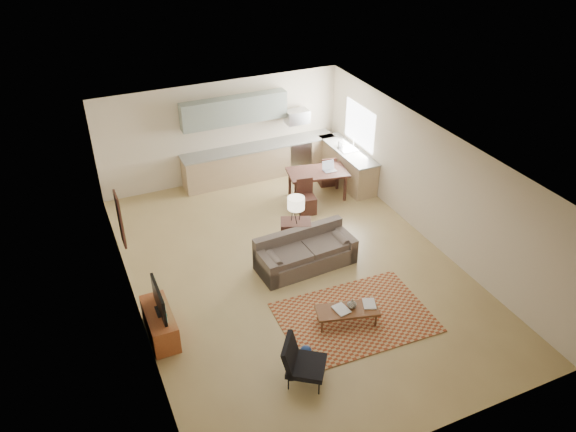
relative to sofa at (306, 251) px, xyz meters
name	(u,v)px	position (x,y,z in m)	size (l,w,h in m)	color
room	(294,215)	(-0.28, 0.00, 0.97)	(9.00, 9.00, 9.00)	#A18753
kitchen_counter_back	(260,161)	(0.62, 4.18, 0.08)	(4.26, 0.64, 0.92)	tan
kitchen_counter_right	(347,165)	(2.65, 3.00, 0.08)	(0.64, 2.26, 0.92)	tan
kitchen_range	(297,154)	(1.72, 4.18, 0.07)	(0.62, 0.62, 0.90)	#A5A8AD
kitchen_microwave	(297,117)	(1.72, 4.20, 1.17)	(0.62, 0.40, 0.35)	#A5A8AD
upper_cabinets	(234,110)	(0.02, 4.33, 1.57)	(2.80, 0.34, 0.70)	gray
window_right	(360,125)	(2.95, 3.00, 1.17)	(0.02, 1.40, 1.05)	white
wall_art_left	(120,219)	(-3.49, 0.90, 1.17)	(0.06, 0.42, 1.10)	olive
triptych	(218,118)	(-0.38, 4.47, 1.37)	(1.70, 0.04, 0.50)	beige
rug	(355,317)	(0.15, -1.84, -0.37)	(2.79, 1.93, 0.02)	maroon
sofa	(306,251)	(0.00, 0.00, 0.00)	(2.17, 0.94, 0.75)	brown
coffee_table	(347,316)	(-0.08, -1.92, -0.20)	(1.15, 0.46, 0.35)	#522D15
book_a	(336,312)	(-0.31, -1.90, -0.02)	(0.28, 0.35, 0.03)	maroon
book_b	(363,304)	(0.26, -1.91, -0.02)	(0.33, 0.37, 0.02)	navy
vase	(352,304)	(0.02, -1.90, 0.06)	(0.18, 0.18, 0.18)	black
armchair	(307,363)	(-1.34, -2.83, 0.02)	(0.70, 0.70, 0.80)	black
tv_credenza	(160,324)	(-3.28, -0.81, -0.11)	(0.45, 1.17, 0.54)	#964421
tv	(159,300)	(-3.24, -0.81, 0.44)	(0.09, 0.90, 0.54)	black
console_table	(296,236)	(0.04, 0.60, 0.00)	(0.65, 0.43, 0.76)	#391D18
table_lamp	(296,209)	(0.04, 0.60, 0.69)	(0.37, 0.37, 0.61)	beige
dining_table	(317,185)	(1.52, 2.51, 0.00)	(1.48, 0.85, 0.75)	#391D18
dining_chair_near	(307,197)	(0.96, 1.96, 0.05)	(0.41, 0.43, 0.85)	#391D18
dining_chair_far	(327,170)	(2.07, 3.05, 0.04)	(0.40, 0.42, 0.83)	#391D18
laptop	(330,167)	(1.81, 2.41, 0.49)	(0.31, 0.24, 0.24)	#A5A8AD
soap_bottle	(340,143)	(2.55, 3.25, 0.64)	(0.10, 0.10, 0.19)	beige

